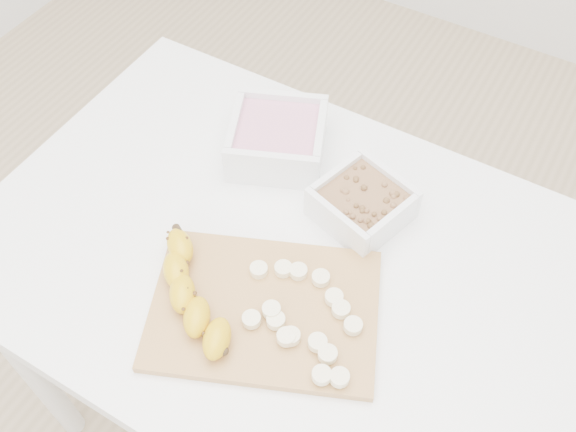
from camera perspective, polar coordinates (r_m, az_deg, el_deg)
The scene contains 7 objects.
ground at distance 1.72m, azimuth -0.53°, elevation -17.15°, with size 3.50×3.50×0.00m, color #C6AD89.
table at distance 1.13m, azimuth -0.77°, elevation -5.82°, with size 1.00×0.70×0.75m.
bowl_yogurt at distance 1.15m, azimuth -0.95°, elevation 6.96°, with size 0.22×0.22×0.08m.
bowl_granola at distance 1.07m, azimuth 6.61°, elevation 1.14°, with size 0.17×0.17×0.06m.
cutting_board at distance 0.98m, azimuth -2.11°, elevation -8.27°, with size 0.34×0.24×0.01m, color #AE7E47.
banana at distance 0.97m, azimuth -8.38°, elevation -6.94°, with size 0.06×0.23×0.04m, color gold, non-canonical shape.
banana_slices at distance 0.96m, azimuth 1.44°, elevation -8.97°, with size 0.22×0.17×0.02m.
Camera 1 is at (0.31, -0.50, 1.62)m, focal length 40.00 mm.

